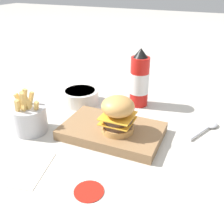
{
  "coord_description": "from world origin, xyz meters",
  "views": [
    {
      "loc": [
        0.28,
        -0.63,
        0.43
      ],
      "look_at": [
        0.01,
        -0.02,
        0.08
      ],
      "focal_mm": 42.0,
      "sensor_mm": 36.0,
      "label": 1
    }
  ],
  "objects_px": {
    "burger": "(118,114)",
    "side_bowl": "(80,96)",
    "serving_board": "(112,131)",
    "spoon": "(209,126)",
    "ketchup_bottle": "(139,80)",
    "fries_basket": "(30,119)"
  },
  "relations": [
    {
      "from": "side_bowl",
      "to": "spoon",
      "type": "bearing_deg",
      "value": -0.16
    },
    {
      "from": "serving_board",
      "to": "side_bowl",
      "type": "distance_m",
      "value": 0.25
    },
    {
      "from": "spoon",
      "to": "fries_basket",
      "type": "bearing_deg",
      "value": 139.14
    },
    {
      "from": "fries_basket",
      "to": "ketchup_bottle",
      "type": "bearing_deg",
      "value": 51.43
    },
    {
      "from": "burger",
      "to": "fries_basket",
      "type": "xyz_separation_m",
      "value": [
        -0.26,
        -0.06,
        -0.04
      ]
    },
    {
      "from": "fries_basket",
      "to": "spoon",
      "type": "xyz_separation_m",
      "value": [
        0.51,
        0.23,
        -0.04
      ]
    },
    {
      "from": "serving_board",
      "to": "spoon",
      "type": "distance_m",
      "value": 0.31
    },
    {
      "from": "burger",
      "to": "spoon",
      "type": "height_order",
      "value": "burger"
    },
    {
      "from": "serving_board",
      "to": "burger",
      "type": "relative_size",
      "value": 2.75
    },
    {
      "from": "burger",
      "to": "side_bowl",
      "type": "bearing_deg",
      "value": 141.94
    },
    {
      "from": "spoon",
      "to": "ketchup_bottle",
      "type": "bearing_deg",
      "value": 98.37
    },
    {
      "from": "serving_board",
      "to": "spoon",
      "type": "bearing_deg",
      "value": 30.71
    },
    {
      "from": "spoon",
      "to": "side_bowl",
      "type": "bearing_deg",
      "value": 114.15
    },
    {
      "from": "side_bowl",
      "to": "spoon",
      "type": "distance_m",
      "value": 0.46
    },
    {
      "from": "serving_board",
      "to": "ketchup_bottle",
      "type": "distance_m",
      "value": 0.25
    },
    {
      "from": "burger",
      "to": "fries_basket",
      "type": "distance_m",
      "value": 0.27
    },
    {
      "from": "ketchup_bottle",
      "to": "spoon",
      "type": "distance_m",
      "value": 0.28
    },
    {
      "from": "burger",
      "to": "serving_board",
      "type": "bearing_deg",
      "value": 150.34
    },
    {
      "from": "fries_basket",
      "to": "side_bowl",
      "type": "xyz_separation_m",
      "value": [
        0.04,
        0.24,
        -0.02
      ]
    },
    {
      "from": "serving_board",
      "to": "ketchup_bottle",
      "type": "height_order",
      "value": "ketchup_bottle"
    },
    {
      "from": "serving_board",
      "to": "spoon",
      "type": "xyz_separation_m",
      "value": [
        0.27,
        0.16,
        -0.01
      ]
    },
    {
      "from": "ketchup_bottle",
      "to": "spoon",
      "type": "xyz_separation_m",
      "value": [
        0.26,
        -0.07,
        -0.09
      ]
    }
  ]
}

